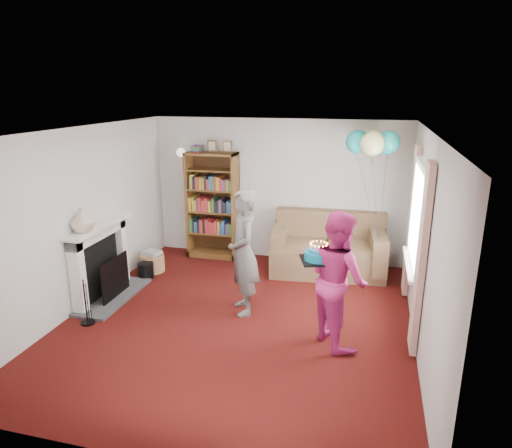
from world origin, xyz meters
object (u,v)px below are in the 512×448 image
(person_magenta, at_px, (338,278))
(sofa, at_px, (328,250))
(person_striped, at_px, (243,252))
(bookcase, at_px, (213,206))
(birthday_cake, at_px, (318,256))

(person_magenta, bearing_deg, sofa, -26.37)
(person_striped, bearing_deg, sofa, 124.65)
(bookcase, distance_m, person_striped, 2.32)
(person_striped, distance_m, birthday_cake, 1.20)
(person_striped, bearing_deg, birthday_cake, 37.39)
(sofa, distance_m, person_striped, 2.10)
(person_striped, bearing_deg, bookcase, -177.37)
(sofa, bearing_deg, birthday_cake, -93.65)
(bookcase, distance_m, person_magenta, 3.50)
(person_magenta, bearing_deg, person_striped, 35.33)
(sofa, relative_size, person_magenta, 1.12)
(sofa, bearing_deg, person_magenta, -87.64)
(bookcase, xyz_separation_m, person_magenta, (2.45, -2.50, -0.11))
(bookcase, relative_size, person_striped, 1.22)
(bookcase, distance_m, birthday_cake, 3.36)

